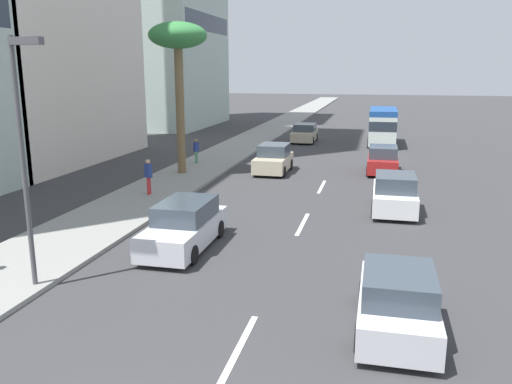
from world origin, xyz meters
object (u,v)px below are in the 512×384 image
at_px(car_third, 274,159).
at_px(car_sixth, 397,302).
at_px(car_seventh, 185,226).
at_px(palm_tree, 178,43).
at_px(street_lamp, 24,137).
at_px(car_fifth, 383,160).
at_px(car_second, 305,133).
at_px(minibus_lead, 383,125).
at_px(pedestrian_near_lamp, 148,175).
at_px(pedestrian_by_tree, 196,150).
at_px(car_fourth, 395,194).

bearing_deg(car_third, car_sixth, 19.69).
distance_m(car_seventh, palm_tree, 14.90).
height_order(car_sixth, street_lamp, street_lamp).
height_order(car_fifth, car_seventh, car_fifth).
distance_m(car_second, car_fifth, 14.48).
bearing_deg(minibus_lead, palm_tree, 143.96).
xyz_separation_m(car_second, pedestrian_near_lamp, (-21.92, 4.63, 0.37)).
xyz_separation_m(car_second, palm_tree, (-16.29, 5.07, 6.88)).
bearing_deg(pedestrian_by_tree, car_third, -75.19).
relative_size(car_third, pedestrian_by_tree, 2.54).
relative_size(pedestrian_near_lamp, palm_tree, 0.20).
relative_size(pedestrian_by_tree, palm_tree, 0.18).
height_order(minibus_lead, pedestrian_by_tree, minibus_lead).
bearing_deg(palm_tree, car_second, -17.28).
relative_size(car_seventh, pedestrian_by_tree, 2.97).
bearing_deg(street_lamp, car_second, -5.25).
xyz_separation_m(car_second, car_sixth, (-33.22, -6.89, 0.01)).
bearing_deg(car_fourth, street_lamp, 137.56).
relative_size(car_sixth, pedestrian_near_lamp, 2.34).
bearing_deg(car_second, palm_tree, -17.28).
distance_m(car_fourth, car_sixth, 11.26).
xyz_separation_m(car_second, car_seventh, (-28.61, 0.24, 0.04)).
height_order(car_sixth, pedestrian_near_lamp, pedestrian_near_lamp).
distance_m(car_fifth, street_lamp, 22.58).
relative_size(car_seventh, street_lamp, 0.69).
distance_m(pedestrian_by_tree, palm_tree, 7.39).
height_order(car_fifth, car_sixth, car_fifth).
bearing_deg(palm_tree, car_sixth, -144.78).
bearing_deg(car_fourth, pedestrian_near_lamp, 89.82).
bearing_deg(car_seventh, street_lamp, -32.39).
distance_m(car_fifth, car_seventh, 17.12).
bearing_deg(car_fifth, car_second, 27.00).
relative_size(car_second, street_lamp, 0.61).
distance_m(car_third, car_sixth, 20.22).
bearing_deg(car_seventh, minibus_lead, 166.51).
xyz_separation_m(car_fourth, pedestrian_by_tree, (8.97, 12.39, 0.22)).
distance_m(car_fourth, pedestrian_by_tree, 15.30).
bearing_deg(car_sixth, car_fifth, 0.90).
xyz_separation_m(car_third, palm_tree, (-2.10, 5.14, 6.82)).
relative_size(car_sixth, street_lamp, 0.59).
bearing_deg(car_seventh, car_second, 179.52).
height_order(car_fourth, pedestrian_near_lamp, pedestrian_near_lamp).
distance_m(minibus_lead, car_second, 6.61).
relative_size(palm_tree, street_lamp, 1.26).
height_order(car_third, car_fourth, car_third).
xyz_separation_m(minibus_lead, car_sixth, (-32.90, -0.35, -0.89)).
xyz_separation_m(car_sixth, car_seventh, (4.61, 7.13, 0.03)).
xyz_separation_m(car_fourth, palm_tree, (5.68, 12.14, 6.83)).
bearing_deg(car_second, car_seventh, -0.48).
relative_size(car_second, palm_tree, 0.48).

